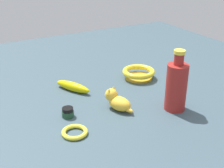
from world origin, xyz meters
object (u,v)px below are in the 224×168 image
at_px(bowl, 139,73).
at_px(bottle_tall, 176,86).
at_px(cat_figurine, 117,101).
at_px(banana, 73,87).
at_px(nail_polish_jar, 68,112).
at_px(bangle, 75,132).

distance_m(bowl, bottle_tall, 0.31).
xyz_separation_m(cat_figurine, banana, (0.09, -0.23, -0.02)).
relative_size(nail_polish_jar, bottle_tall, 0.19).
distance_m(bowl, bangle, 0.51).
relative_size(nail_polish_jar, cat_figurine, 0.35).
xyz_separation_m(bowl, bangle, (0.43, 0.28, -0.02)).
relative_size(bottle_tall, banana, 1.35).
relative_size(nail_polish_jar, banana, 0.25).
height_order(bottle_tall, bangle, bottle_tall).
distance_m(banana, bangle, 0.33).
xyz_separation_m(nail_polish_jar, bottle_tall, (-0.37, 0.14, 0.08)).
height_order(cat_figurine, banana, cat_figurine).
distance_m(cat_figurine, banana, 0.24).
distance_m(bowl, cat_figurine, 0.30).
bearing_deg(cat_figurine, bowl, -138.76).
bearing_deg(nail_polish_jar, bangle, 79.07).
xyz_separation_m(nail_polish_jar, bowl, (-0.41, -0.16, 0.01)).
height_order(bowl, bottle_tall, bottle_tall).
xyz_separation_m(bottle_tall, bangle, (0.39, -0.03, -0.09)).
bearing_deg(nail_polish_jar, bowl, -158.43).
height_order(bottle_tall, banana, bottle_tall).
bearing_deg(nail_polish_jar, banana, -117.14).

